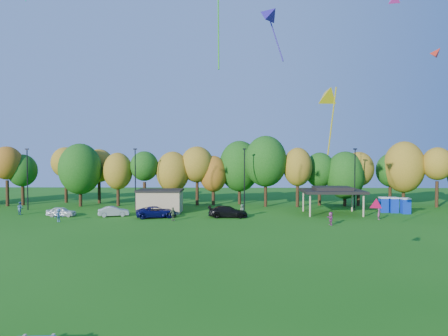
{
  "coord_description": "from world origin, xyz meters",
  "views": [
    {
      "loc": [
        0.21,
        -18.07,
        8.26
      ],
      "look_at": [
        -0.28,
        6.0,
        7.42
      ],
      "focal_mm": 32.0,
      "sensor_mm": 36.0,
      "label": 1
    }
  ],
  "objects_px": {
    "car_c": "(157,212)",
    "car_d": "(228,212)",
    "porta_potties": "(394,205)",
    "car_a": "(61,212)",
    "car_b": "(114,211)"
  },
  "relations": [
    {
      "from": "car_c",
      "to": "car_d",
      "type": "distance_m",
      "value": 9.3
    },
    {
      "from": "porta_potties",
      "to": "car_d",
      "type": "distance_m",
      "value": 23.76
    },
    {
      "from": "car_a",
      "to": "car_b",
      "type": "distance_m",
      "value": 6.9
    },
    {
      "from": "porta_potties",
      "to": "car_a",
      "type": "distance_m",
      "value": 45.6
    },
    {
      "from": "car_a",
      "to": "car_b",
      "type": "xyz_separation_m",
      "value": [
        6.89,
        0.24,
        0.02
      ]
    },
    {
      "from": "car_c",
      "to": "car_d",
      "type": "height_order",
      "value": "car_d"
    },
    {
      "from": "car_d",
      "to": "car_c",
      "type": "bearing_deg",
      "value": 93.01
    },
    {
      "from": "porta_potties",
      "to": "car_c",
      "type": "bearing_deg",
      "value": -171.49
    },
    {
      "from": "car_a",
      "to": "car_c",
      "type": "bearing_deg",
      "value": -93.25
    },
    {
      "from": "car_c",
      "to": "porta_potties",
      "type": "bearing_deg",
      "value": -96.47
    },
    {
      "from": "car_b",
      "to": "car_a",
      "type": "bearing_deg",
      "value": 74.57
    },
    {
      "from": "porta_potties",
      "to": "car_a",
      "type": "xyz_separation_m",
      "value": [
        -45.4,
        -4.24,
        -0.46
      ]
    },
    {
      "from": "car_b",
      "to": "car_d",
      "type": "xyz_separation_m",
      "value": [
        15.17,
        -0.48,
        0.09
      ]
    },
    {
      "from": "car_a",
      "to": "car_d",
      "type": "distance_m",
      "value": 22.07
    },
    {
      "from": "porta_potties",
      "to": "car_c",
      "type": "relative_size",
      "value": 0.71
    }
  ]
}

